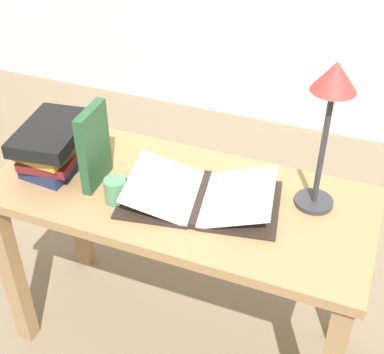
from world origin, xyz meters
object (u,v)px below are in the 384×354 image
(reading_lamp, at_px, (331,101))
(coffee_mug, at_px, (116,190))
(open_book, at_px, (200,195))
(book_standing_upright, at_px, (94,147))
(book_stack_tall, at_px, (54,146))

(reading_lamp, height_order, coffee_mug, reading_lamp)
(reading_lamp, bearing_deg, open_book, -160.67)
(reading_lamp, distance_m, coffee_mug, 0.71)
(open_book, bearing_deg, coffee_mug, -168.63)
(open_book, relative_size, reading_lamp, 1.12)
(book_standing_upright, distance_m, coffee_mug, 0.16)
(book_standing_upright, bearing_deg, book_stack_tall, 171.33)
(reading_lamp, xyz_separation_m, coffee_mug, (-0.59, -0.22, -0.33))
(book_stack_tall, bearing_deg, reading_lamp, 8.67)
(book_stack_tall, relative_size, coffee_mug, 3.27)
(open_book, height_order, book_standing_upright, book_standing_upright)
(book_stack_tall, relative_size, book_standing_upright, 1.17)
(open_book, height_order, reading_lamp, reading_lamp)
(open_book, distance_m, reading_lamp, 0.50)
(reading_lamp, bearing_deg, book_stack_tall, -171.33)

